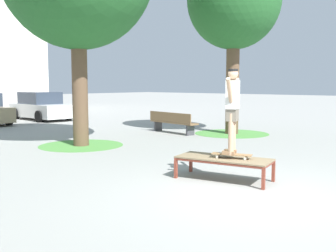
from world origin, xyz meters
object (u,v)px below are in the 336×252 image
object	(u,v)px
skater	(232,105)
car_white	(41,107)
tree_near_right	(234,1)
skate_box	(224,160)
skateboard	(232,155)
park_bench	(172,122)

from	to	relation	value
skater	car_white	distance (m)	15.95
tree_near_right	car_white	distance (m)	12.00
skater	tree_near_right	world-z (taller)	tree_near_right
skate_box	skater	bearing A→B (deg)	-78.86
skate_box	tree_near_right	size ratio (longest dim) A/B	0.29
skate_box	skater	size ratio (longest dim) A/B	1.19
skateboard	tree_near_right	size ratio (longest dim) A/B	0.12
skate_box	park_bench	distance (m)	7.72
car_white	skate_box	bearing A→B (deg)	-108.64
skateboard	tree_near_right	bearing A→B (deg)	31.73
skater	park_bench	xyz separation A→B (m)	(5.13, 5.90, -1.08)
skater	park_bench	distance (m)	7.89
skateboard	park_bench	xyz separation A→B (m)	(5.13, 5.90, -0.09)
skate_box	skater	distance (m)	1.13
skate_box	car_white	size ratio (longest dim) A/B	0.47
skateboard	park_bench	size ratio (longest dim) A/B	0.34
skateboard	tree_near_right	xyz separation A→B (m)	(6.55, 4.05, 4.52)
skater	tree_near_right	distance (m)	8.47
skate_box	skateboard	xyz separation A→B (m)	(0.03, -0.16, 0.12)
skater	car_white	size ratio (longest dim) A/B	0.40
skateboard	car_white	xyz separation A→B (m)	(5.01, 15.12, 0.15)
skater	car_white	xyz separation A→B (m)	(5.01, 15.12, -0.84)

